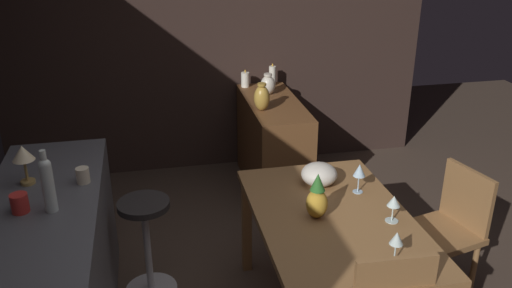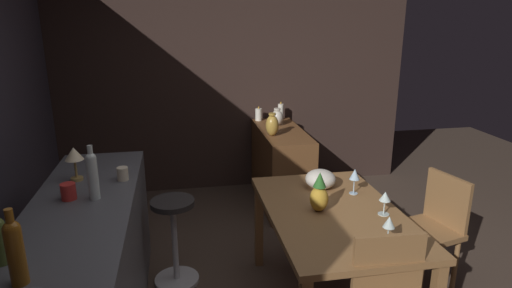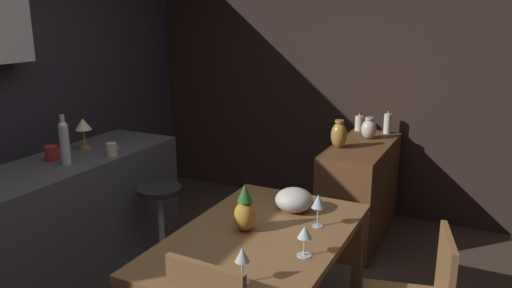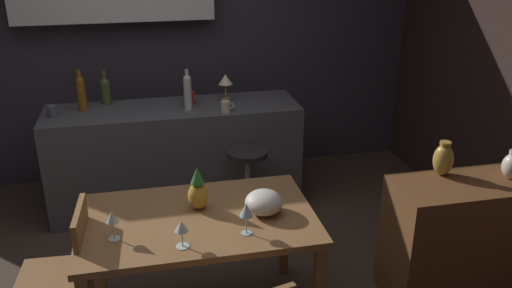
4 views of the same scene
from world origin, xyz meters
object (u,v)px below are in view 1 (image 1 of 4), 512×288
bar_stool (147,246)px  pineapple_centerpiece (317,199)px  dining_table (333,230)px  sideboard_cabinet (273,146)px  pillar_candle_tall (245,80)px  counter_lamp (23,156)px  vase_ceramic_ivory (268,85)px  wine_glass_left (394,202)px  chair_by_doorway (448,228)px  wine_bottle_clear (48,182)px  cup_red (20,203)px  pillar_candle_short (272,76)px  cup_cream (83,175)px  fruit_bowl (319,174)px  wine_glass_center (359,171)px  vase_brass (262,98)px  wine_glass_right (396,240)px

bar_stool → pineapple_centerpiece: bearing=-117.3°
dining_table → bar_stool: bearing=64.1°
sideboard_cabinet → pillar_candle_tall: 0.69m
counter_lamp → vase_ceramic_ivory: bearing=-48.6°
wine_glass_left → counter_lamp: size_ratio=0.67×
chair_by_doorway → wine_bottle_clear: (-0.01, 2.29, 0.57)m
pineapple_centerpiece → cup_red: size_ratio=2.17×
counter_lamp → pillar_candle_short: counter_lamp is taller
pineapple_centerpiece → counter_lamp: size_ratio=1.16×
chair_by_doorway → wine_bottle_clear: bearing=90.3°
chair_by_doorway → pillar_candle_short: size_ratio=4.23×
bar_stool → cup_cream: size_ratio=6.25×
pineapple_centerpiece → wine_bottle_clear: wine_bottle_clear is taller
wine_glass_left → vase_ceramic_ivory: bearing=5.7°
wine_bottle_clear → counter_lamp: wine_bottle_clear is taller
fruit_bowl → counter_lamp: size_ratio=0.97×
wine_glass_center → fruit_bowl: wine_glass_center is taller
pillar_candle_tall → pillar_candle_short: size_ratio=0.79×
vase_brass → wine_glass_center: bearing=-167.5°
wine_bottle_clear → pillar_candle_short: size_ratio=1.64×
counter_lamp → cup_red: bearing=-176.6°
chair_by_doorway → cup_red: size_ratio=7.07×
dining_table → pillar_candle_tall: size_ratio=8.40×
cup_cream → vase_brass: size_ratio=0.48×
wine_glass_right → vase_brass: bearing=5.6°
fruit_bowl → cup_red: bearing=98.9°
fruit_bowl → vase_brass: size_ratio=0.98×
pillar_candle_tall → vase_ceramic_ivory: bearing=-149.5°
wine_glass_left → pineapple_centerpiece: bearing=71.6°
dining_table → wine_glass_center: (0.24, -0.24, 0.23)m
dining_table → sideboard_cabinet: sideboard_cabinet is taller
wine_glass_center → cup_cream: (0.15, 1.59, 0.06)m
wine_bottle_clear → counter_lamp: (0.34, 0.17, 0.01)m
dining_table → pineapple_centerpiece: (0.02, 0.10, 0.20)m
pillar_candle_tall → counter_lamp: bearing=138.5°
wine_glass_right → wine_glass_center: (0.70, -0.10, 0.01)m
wine_glass_right → pineapple_centerpiece: (0.48, 0.24, -0.01)m
pineapple_centerpiece → cup_cream: size_ratio=2.46×
vase_brass → chair_by_doorway: bearing=-149.4°
wine_glass_left → counter_lamp: counter_lamp is taller
chair_by_doorway → wine_glass_center: size_ratio=4.68×
counter_lamp → pillar_candle_short: 2.57m
pillar_candle_short → wine_bottle_clear: bearing=142.0°
wine_glass_right → pillar_candle_short: 2.70m
cup_red → pillar_candle_short: (2.11, -1.82, -0.04)m
chair_by_doorway → dining_table: bearing=98.1°
wine_bottle_clear → chair_by_doorway: bearing=-89.7°
wine_glass_left → vase_brass: 1.72m
wine_glass_right → counter_lamp: counter_lamp is taller
wine_glass_center → pillar_candle_short: 1.99m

